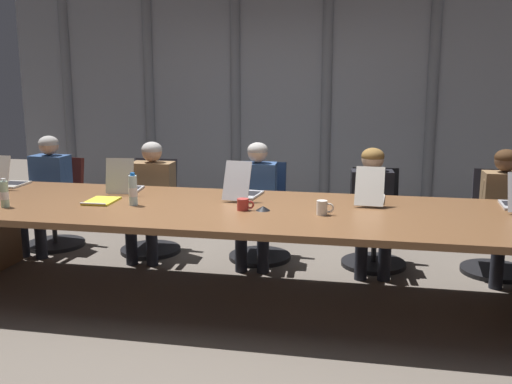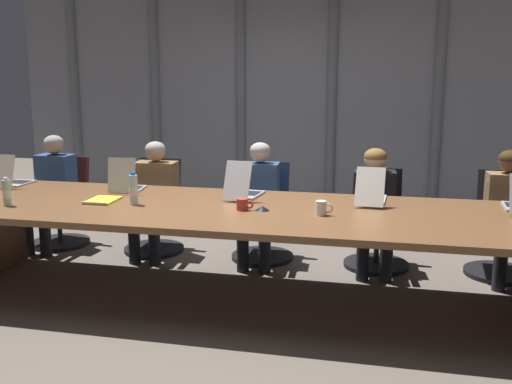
{
  "view_description": "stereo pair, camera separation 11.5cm",
  "coord_description": "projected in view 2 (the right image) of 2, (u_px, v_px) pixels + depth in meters",
  "views": [
    {
      "loc": [
        1.04,
        -4.28,
        1.77
      ],
      "look_at": [
        0.16,
        0.14,
        0.86
      ],
      "focal_mm": 41.11,
      "sensor_mm": 36.0,
      "label": 1
    },
    {
      "loc": [
        1.15,
        -4.25,
        1.77
      ],
      "look_at": [
        0.16,
        0.14,
        0.86
      ],
      "focal_mm": 41.11,
      "sensor_mm": 36.0,
      "label": 2
    }
  ],
  "objects": [
    {
      "name": "office_chair_left_mid",
      "position": [
        155.0,
        217.0,
        5.93
      ],
      "size": [
        0.6,
        0.6,
        0.92
      ],
      "rotation": [
        0.0,
        0.0,
        -1.56
      ],
      "color": "#2D2D38",
      "rests_on": "ground_plane"
    },
    {
      "name": "water_bottle_secondary",
      "position": [
        134.0,
        190.0,
        4.59
      ],
      "size": [
        0.07,
        0.07,
        0.26
      ],
      "color": "silver",
      "rests_on": "conference_table"
    },
    {
      "name": "laptop_right_mid",
      "position": [
        371.0,
        195.0,
        4.68
      ],
      "size": [
        0.24,
        0.51,
        0.3
      ],
      "rotation": [
        0.0,
        0.0,
        1.53
      ],
      "color": "beige",
      "rests_on": "conference_table"
    },
    {
      "name": "coffee_mug_far",
      "position": [
        322.0,
        208.0,
        4.25
      ],
      "size": [
        0.13,
        0.08,
        0.11
      ],
      "color": "white",
      "rests_on": "conference_table"
    },
    {
      "name": "conference_table",
      "position": [
        232.0,
        223.0,
        4.54
      ],
      "size": [
        5.04,
        1.41,
        0.76
      ],
      "color": "brown",
      "rests_on": "ground_plane"
    },
    {
      "name": "spiral_notepad",
      "position": [
        103.0,
        200.0,
        4.73
      ],
      "size": [
        0.23,
        0.31,
        0.03
      ],
      "rotation": [
        0.0,
        0.0,
        0.03
      ],
      "color": "yellow",
      "rests_on": "conference_table"
    },
    {
      "name": "ground_plane",
      "position": [
        232.0,
        300.0,
        4.66
      ],
      "size": [
        13.41,
        13.41,
        0.0
      ],
      "primitive_type": "plane",
      "color": "#6B6056"
    },
    {
      "name": "person_right_end",
      "position": [
        509.0,
        208.0,
        5.0
      ],
      "size": [
        0.38,
        0.56,
        1.13
      ],
      "rotation": [
        0.0,
        0.0,
        -1.53
      ],
      "color": "olive",
      "rests_on": "ground_plane"
    },
    {
      "name": "person_center",
      "position": [
        259.0,
        197.0,
        5.47
      ],
      "size": [
        0.38,
        0.56,
        1.14
      ],
      "rotation": [
        0.0,
        0.0,
        -1.51
      ],
      "color": "#335184",
      "rests_on": "ground_plane"
    },
    {
      "name": "office_chair_right_mid",
      "position": [
        377.0,
        231.0,
        5.45
      ],
      "size": [
        0.6,
        0.6,
        0.89
      ],
      "rotation": [
        0.0,
        0.0,
        -1.53
      ],
      "color": "black",
      "rests_on": "ground_plane"
    },
    {
      "name": "laptop_left_end",
      "position": [
        12.0,
        179.0,
        5.38
      ],
      "size": [
        0.23,
        0.41,
        0.3
      ],
      "rotation": [
        0.0,
        0.0,
        1.59
      ],
      "color": "beige",
      "rests_on": "conference_table"
    },
    {
      "name": "person_left_mid",
      "position": [
        154.0,
        192.0,
        5.71
      ],
      "size": [
        0.43,
        0.56,
        1.12
      ],
      "rotation": [
        0.0,
        0.0,
        -1.53
      ],
      "color": "olive",
      "rests_on": "ground_plane"
    },
    {
      "name": "person_right_mid",
      "position": [
        374.0,
        202.0,
        5.25
      ],
      "size": [
        0.42,
        0.57,
        1.11
      ],
      "rotation": [
        0.0,
        0.0,
        -1.48
      ],
      "color": "black",
      "rests_on": "ground_plane"
    },
    {
      "name": "conference_mic_left_side",
      "position": [
        262.0,
        208.0,
        4.41
      ],
      "size": [
        0.11,
        0.11,
        0.03
      ],
      "primitive_type": "cone",
      "color": "black",
      "rests_on": "conference_table"
    },
    {
      "name": "person_left_end",
      "position": [
        52.0,
        186.0,
        5.94
      ],
      "size": [
        0.4,
        0.56,
        1.16
      ],
      "rotation": [
        0.0,
        0.0,
        -1.63
      ],
      "color": "#335184",
      "rests_on": "ground_plane"
    },
    {
      "name": "laptop_center",
      "position": [
        244.0,
        190.0,
        4.86
      ],
      "size": [
        0.27,
        0.49,
        0.32
      ],
      "rotation": [
        0.0,
        0.0,
        1.46
      ],
      "color": "#BCBCC1",
      "rests_on": "conference_table"
    },
    {
      "name": "curtain_backdrop",
      "position": [
        289.0,
        92.0,
        6.83
      ],
      "size": [
        6.7,
        0.17,
        3.11
      ],
      "color": "gray",
      "rests_on": "ground_plane"
    },
    {
      "name": "water_bottle_primary",
      "position": [
        7.0,
        193.0,
        4.55
      ],
      "size": [
        0.06,
        0.06,
        0.22
      ],
      "color": "#ADD1B2",
      "rests_on": "conference_table"
    },
    {
      "name": "coffee_mug_near",
      "position": [
        243.0,
        204.0,
        4.41
      ],
      "size": [
        0.13,
        0.09,
        0.09
      ],
      "color": "#B2332D",
      "rests_on": "conference_table"
    },
    {
      "name": "office_chair_right_end",
      "position": [
        501.0,
        237.0,
        5.22
      ],
      "size": [
        0.6,
        0.6,
        0.91
      ],
      "rotation": [
        0.0,
        0.0,
        -1.64
      ],
      "color": "#2D2D38",
      "rests_on": "ground_plane"
    },
    {
      "name": "office_chair_center",
      "position": [
        264.0,
        223.0,
        5.68
      ],
      "size": [
        0.6,
        0.6,
        0.92
      ],
      "rotation": [
        0.0,
        0.0,
        -1.56
      ],
      "color": "navy",
      "rests_on": "ground_plane"
    },
    {
      "name": "office_chair_left_end",
      "position": [
        62.0,
        212.0,
        6.15
      ],
      "size": [
        0.6,
        0.61,
        0.91
      ],
      "rotation": [
        0.0,
        0.0,
        -1.72
      ],
      "color": "#511E19",
      "rests_on": "ground_plane"
    },
    {
      "name": "laptop_left_mid",
      "position": [
        127.0,
        185.0,
        5.11
      ],
      "size": [
        0.28,
        0.4,
        0.31
      ],
      "rotation": [
        0.0,
        0.0,
        1.69
      ],
      "color": "#BCBCC1",
      "rests_on": "conference_table"
    }
  ]
}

